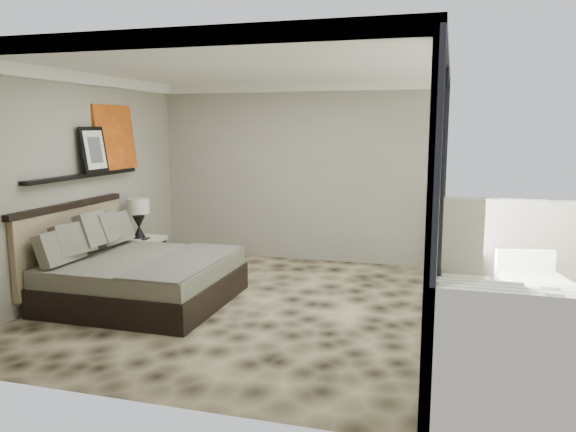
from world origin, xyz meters
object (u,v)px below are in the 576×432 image
(nightstand, at_px, (143,254))
(table_lamp, at_px, (139,213))
(bed, at_px, (136,275))
(lounger, at_px, (543,295))

(nightstand, bearing_deg, table_lamp, -148.68)
(nightstand, height_order, table_lamp, table_lamp)
(bed, bearing_deg, nightstand, 117.54)
(table_lamp, bearing_deg, nightstand, 46.04)
(nightstand, relative_size, table_lamp, 0.94)
(table_lamp, bearing_deg, lounger, -1.83)
(bed, bearing_deg, table_lamp, 118.87)
(nightstand, bearing_deg, bed, -77.18)
(bed, bearing_deg, lounger, 12.57)
(bed, distance_m, lounger, 4.86)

